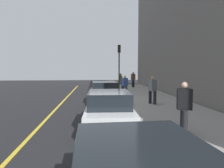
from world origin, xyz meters
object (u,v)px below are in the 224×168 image
(traffic_light_pole, at_px, (119,61))
(pedestrian_grey_coat, at_px, (153,89))
(parked_car_black, at_px, (104,92))
(pedestrian_olive_coat, at_px, (120,81))
(pedestrian_blue_coat, at_px, (125,85))
(parked_car_white, at_px, (109,110))
(rolling_suitcase, at_px, (133,85))
(pedestrian_brown_coat, at_px, (133,79))
(pedestrian_black_coat, at_px, (184,106))

(traffic_light_pole, bearing_deg, pedestrian_grey_coat, -168.15)
(parked_car_black, xyz_separation_m, pedestrian_olive_coat, (6.84, -2.01, 0.33))
(parked_car_black, bearing_deg, pedestrian_blue_coat, -32.35)
(parked_car_black, bearing_deg, parked_car_white, 178.88)
(parked_car_white, height_order, rolling_suitcase, parked_car_white)
(pedestrian_blue_coat, bearing_deg, pedestrian_brown_coat, -15.78)
(pedestrian_brown_coat, relative_size, traffic_light_pole, 0.41)
(pedestrian_olive_coat, bearing_deg, rolling_suitcase, -29.40)
(parked_car_black, bearing_deg, pedestrian_grey_coat, -113.71)
(rolling_suitcase, bearing_deg, pedestrian_olive_coat, 150.60)
(parked_car_white, distance_m, rolling_suitcase, 16.83)
(parked_car_white, distance_m, pedestrian_grey_coat, 5.57)
(parked_car_white, bearing_deg, pedestrian_black_coat, -117.80)
(pedestrian_brown_coat, bearing_deg, rolling_suitcase, 168.25)
(parked_car_black, distance_m, pedestrian_olive_coat, 7.13)
(pedestrian_blue_coat, height_order, pedestrian_olive_coat, pedestrian_olive_coat)
(pedestrian_brown_coat, xyz_separation_m, pedestrian_grey_coat, (-12.17, 1.09, -0.02))
(pedestrian_brown_coat, bearing_deg, parked_car_black, 159.28)
(pedestrian_brown_coat, bearing_deg, traffic_light_pole, 156.74)
(pedestrian_blue_coat, relative_size, rolling_suitcase, 1.88)
(pedestrian_black_coat, relative_size, pedestrian_blue_coat, 1.08)
(parked_car_white, xyz_separation_m, pedestrian_olive_coat, (12.75, -2.12, 0.33))
(traffic_light_pole, xyz_separation_m, rolling_suitcase, (5.24, -2.35, -2.73))
(pedestrian_brown_coat, height_order, rolling_suitcase, pedestrian_brown_coat)
(pedestrian_black_coat, bearing_deg, parked_car_white, 62.20)
(pedestrian_black_coat, distance_m, pedestrian_grey_coat, 5.96)
(parked_car_white, xyz_separation_m, rolling_suitcase, (16.31, -4.12, -0.34))
(pedestrian_olive_coat, bearing_deg, traffic_light_pole, 168.24)
(parked_car_black, bearing_deg, rolling_suitcase, -21.09)
(pedestrian_black_coat, relative_size, rolling_suitcase, 2.02)
(traffic_light_pole, bearing_deg, pedestrian_olive_coat, -11.76)
(parked_car_black, bearing_deg, pedestrian_black_coat, -161.61)
(parked_car_black, xyz_separation_m, traffic_light_pole, (5.15, -1.66, 2.39))
(pedestrian_blue_coat, height_order, traffic_light_pole, traffic_light_pole)
(pedestrian_olive_coat, xyz_separation_m, traffic_light_pole, (-1.68, 0.35, 2.06))
(parked_car_black, relative_size, pedestrian_brown_coat, 2.35)
(traffic_light_pole, relative_size, rolling_suitcase, 4.98)
(pedestrian_black_coat, height_order, pedestrian_grey_coat, pedestrian_black_coat)
(pedestrian_black_coat, height_order, rolling_suitcase, pedestrian_black_coat)
(pedestrian_blue_coat, relative_size, pedestrian_grey_coat, 0.94)
(parked_car_black, bearing_deg, pedestrian_brown_coat, -20.72)
(parked_car_white, height_order, parked_car_black, same)
(pedestrian_blue_coat, relative_size, pedestrian_olive_coat, 0.96)
(parked_car_white, distance_m, traffic_light_pole, 11.46)
(traffic_light_pole, bearing_deg, pedestrian_brown_coat, -23.26)
(pedestrian_black_coat, bearing_deg, rolling_suitcase, -5.18)
(pedestrian_brown_coat, distance_m, pedestrian_blue_coat, 8.20)
(pedestrian_black_coat, distance_m, traffic_light_pole, 12.59)
(pedestrian_black_coat, relative_size, traffic_light_pole, 0.41)
(pedestrian_brown_coat, distance_m, pedestrian_black_coat, 18.18)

